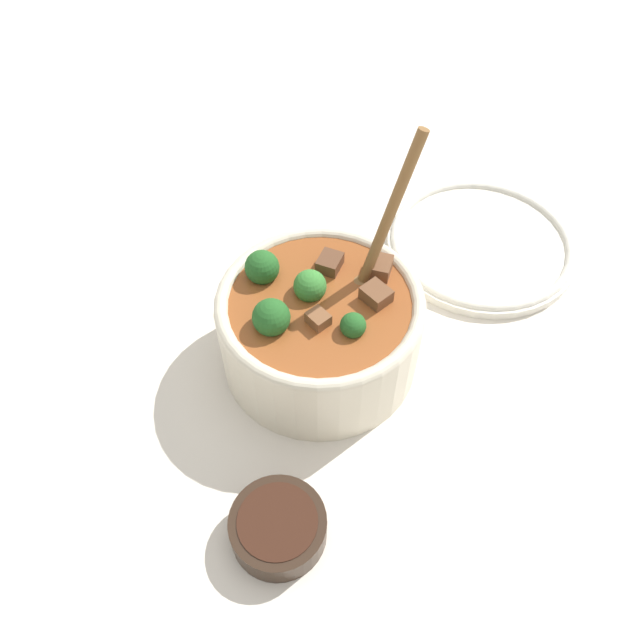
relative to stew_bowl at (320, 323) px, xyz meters
name	(u,v)px	position (x,y,z in m)	size (l,w,h in m)	color
ground_plane	(320,356)	(0.00, 0.00, -0.06)	(4.00, 4.00, 0.00)	silver
stew_bowl	(320,323)	(0.00, 0.00, 0.00)	(0.24, 0.23, 0.28)	beige
condiment_bowl	(278,527)	(-0.12, -0.19, -0.04)	(0.10, 0.10, 0.03)	black
empty_plate	(481,243)	(0.28, 0.09, -0.05)	(0.26, 0.26, 0.02)	silver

